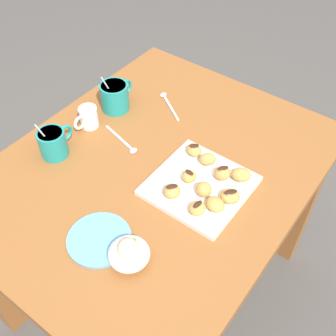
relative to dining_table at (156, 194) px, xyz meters
The scene contains 26 objects.
ground_plane 0.61m from the dining_table, ahead, with size 8.00×8.00×0.00m, color #514C47.
dining_table is the anchor object (origin of this frame).
pastry_plate_square 0.20m from the dining_table, 85.38° to the right, with size 0.27×0.27×0.02m, color white.
coffee_mug_teal_left 0.36m from the dining_table, 116.14° to the left, with size 0.12×0.08×0.13m.
coffee_mug_teal_right 0.36m from the dining_table, 63.09° to the left, with size 0.14×0.10×0.15m.
cream_pitcher_white 0.33m from the dining_table, 86.25° to the left, with size 0.10×0.06×0.07m.
ice_cream_bowl 0.36m from the dining_table, 153.11° to the right, with size 0.10×0.10×0.08m.
saucer_sky_left 0.32m from the dining_table, behind, with size 0.17×0.17×0.01m, color #66A8DB.
loose_spoon_near_saucer 0.19m from the dining_table, 80.56° to the left, with size 0.05×0.16×0.01m.
loose_spoon_by_plate 0.34m from the dining_table, 29.44° to the left, with size 0.10×0.14×0.01m.
beignet_0 0.24m from the dining_table, 93.85° to the right, with size 0.05×0.04×0.04m, color #D19347.
beignet_1 0.30m from the dining_table, 87.12° to the right, with size 0.05×0.05×0.03m, color #D19347.
chocolate_drizzle_1 0.31m from the dining_table, 87.12° to the right, with size 0.04×0.02×0.01m, color #381E11.
beignet_2 0.30m from the dining_table, 67.36° to the right, with size 0.05×0.06×0.04m, color #D19347.
beignet_3 0.22m from the dining_table, 53.33° to the right, with size 0.04×0.05×0.03m, color #D19347.
beignet_4 0.20m from the dining_table, 34.37° to the right, with size 0.04×0.05×0.03m, color #D19347.
chocolate_drizzle_4 0.22m from the dining_table, 34.37° to the right, with size 0.03×0.02×0.01m, color #381E11.
beignet_5 0.29m from the dining_table, 98.50° to the right, with size 0.05×0.05×0.03m, color #D19347.
beignet_6 0.26m from the dining_table, 70.03° to the right, with size 0.05×0.05×0.04m, color #D19347.
chocolate_drizzle_6 0.27m from the dining_table, 70.03° to the right, with size 0.03×0.02×0.01m, color #381E11.
beignet_7 0.21m from the dining_table, 121.08° to the right, with size 0.05×0.05×0.04m, color #D19347.
chocolate_drizzle_7 0.22m from the dining_table, 121.08° to the right, with size 0.03×0.02×0.01m, color #381E11.
beignet_8 0.20m from the dining_table, 87.11° to the right, with size 0.04×0.04×0.03m, color #D19347.
chocolate_drizzle_8 0.21m from the dining_table, 87.11° to the right, with size 0.03×0.01×0.01m, color #381E11.
beignet_9 0.27m from the dining_table, 110.54° to the right, with size 0.05×0.04×0.03m, color #D19347.
chocolate_drizzle_9 0.28m from the dining_table, 110.54° to the right, with size 0.03×0.01×0.01m, color #381E11.
Camera 1 is at (-0.66, -0.55, 1.65)m, focal length 44.42 mm.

